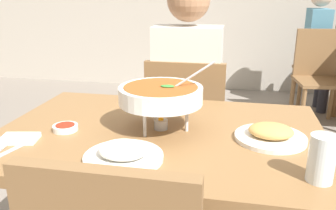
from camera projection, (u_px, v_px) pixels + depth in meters
The scene contains 14 objects.
dining_table_main at pixel (160, 161), 1.31m from camera, with size 1.17×0.81×0.76m.
chair_diner_main at pixel (187, 126), 2.00m from camera, with size 0.44×0.44×0.90m.
diner_main at pixel (188, 85), 1.95m from camera, with size 0.40×0.45×1.31m.
curry_bowl at pixel (162, 95), 1.25m from camera, with size 0.33×0.30×0.26m.
rice_plate at pixel (123, 154), 1.05m from camera, with size 0.24×0.24×0.06m.
appetizer_plate at pixel (271, 134), 1.19m from camera, with size 0.24×0.24×0.06m.
sauce_dish at pixel (65, 127), 1.27m from camera, with size 0.09×0.09×0.02m.
napkin_folded at pixel (20, 139), 1.19m from camera, with size 0.12×0.08×0.02m, color white.
fork_utensil at pixel (5, 145), 1.14m from camera, with size 0.01×0.17×0.01m, color silver.
spoon_utensil at pixel (19, 147), 1.13m from camera, with size 0.01×0.17×0.01m, color silver.
drink_glass at pixel (321, 161), 0.92m from camera, with size 0.07×0.07×0.13m.
chair_bg_middle at pixel (327, 64), 3.69m from camera, with size 0.45×0.45×0.90m.
chair_bg_corner at pixel (318, 72), 3.35m from camera, with size 0.49×0.49×0.90m.
patron_bg_middle at pixel (320, 41), 3.66m from camera, with size 0.45×0.40×1.31m.
Camera 1 is at (0.26, -1.15, 1.24)m, focal length 37.62 mm.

